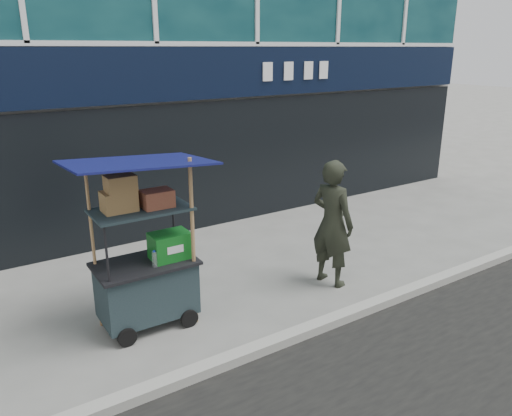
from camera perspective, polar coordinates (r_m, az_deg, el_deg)
ground at (r=6.42m, az=4.46°, el=-13.54°), size 80.00×80.00×0.00m
curb at (r=6.26m, az=5.63°, el=-13.84°), size 80.00×0.18×0.12m
vendor_cart at (r=6.29m, az=-12.38°, el=-6.72°), size 1.62×1.16×2.18m
vendor_man at (r=7.26m, az=8.72°, el=-1.73°), size 0.58×0.76×1.86m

